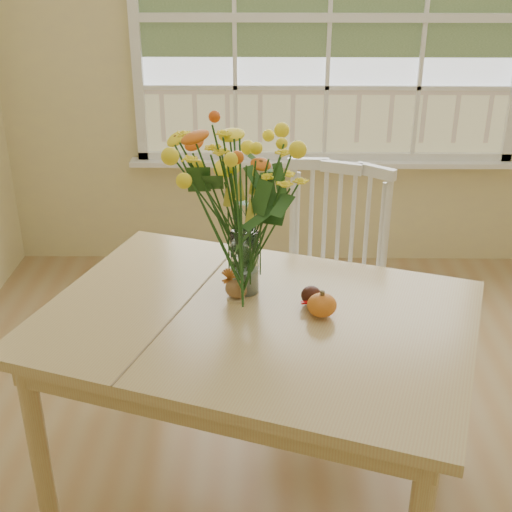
{
  "coord_description": "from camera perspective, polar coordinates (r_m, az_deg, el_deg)",
  "views": [
    {
      "loc": [
        -0.37,
        -1.93,
        2.0
      ],
      "look_at": [
        -0.4,
        0.15,
        1.01
      ],
      "focal_mm": 48.0,
      "sensor_mm": 36.0,
      "label": 1
    }
  ],
  "objects": [
    {
      "name": "wall_back",
      "position": [
        4.24,
        6.01,
        16.52
      ],
      "size": [
        4.0,
        0.02,
        2.7
      ],
      "primitive_type": "cube",
      "color": "beige",
      "rests_on": "floor"
    },
    {
      "name": "window",
      "position": [
        4.18,
        6.17,
        18.9
      ],
      "size": [
        2.42,
        0.12,
        1.74
      ],
      "color": "silver",
      "rests_on": "wall_back"
    },
    {
      "name": "turkey_figurine",
      "position": [
        2.46,
        -1.68,
        -2.8
      ],
      "size": [
        0.1,
        0.09,
        0.11
      ],
      "rotation": [
        0.0,
        0.0,
        -0.48
      ],
      "color": "#CCB78C",
      "rests_on": "dining_table"
    },
    {
      "name": "dining_table",
      "position": [
        2.43,
        -0.01,
        -6.85
      ],
      "size": [
        1.74,
        1.47,
        0.79
      ],
      "rotation": [
        0.0,
        0.0,
        -0.32
      ],
      "color": "tan",
      "rests_on": "floor"
    },
    {
      "name": "pumpkin",
      "position": [
        2.37,
        5.5,
        -4.18
      ],
      "size": [
        0.1,
        0.1,
        0.08
      ],
      "primitive_type": "ellipsoid",
      "color": "#C86917",
      "rests_on": "dining_table"
    },
    {
      "name": "windsor_chair",
      "position": [
        3.17,
        6.2,
        -1.24
      ],
      "size": [
        0.62,
        0.6,
        1.05
      ],
      "rotation": [
        0.0,
        0.0,
        -0.35
      ],
      "color": "white",
      "rests_on": "floor"
    },
    {
      "name": "flower_vase",
      "position": [
        2.4,
        -0.98,
        4.45
      ],
      "size": [
        0.49,
        0.49,
        0.58
      ],
      "color": "white",
      "rests_on": "dining_table"
    },
    {
      "name": "dark_gourd",
      "position": [
        2.45,
        4.62,
        -3.35
      ],
      "size": [
        0.13,
        0.11,
        0.07
      ],
      "color": "#38160F",
      "rests_on": "dining_table"
    }
  ]
}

